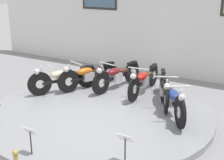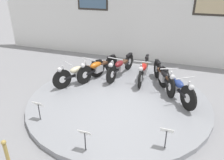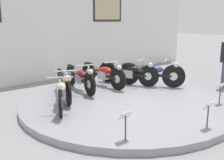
{
  "view_description": "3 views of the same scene",
  "coord_description": "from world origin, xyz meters",
  "px_view_note": "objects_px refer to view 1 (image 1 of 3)",
  "views": [
    {
      "loc": [
        3.6,
        -5.63,
        3.02
      ],
      "look_at": [
        0.13,
        0.31,
        0.8
      ],
      "focal_mm": 50.0,
      "sensor_mm": 36.0,
      "label": 1
    },
    {
      "loc": [
        1.62,
        -5.27,
        3.33
      ],
      "look_at": [
        -0.3,
        0.27,
        0.55
      ],
      "focal_mm": 35.0,
      "sensor_mm": 36.0,
      "label": 2
    },
    {
      "loc": [
        -4.26,
        -4.64,
        2.12
      ],
      "look_at": [
        -0.28,
        0.23,
        0.65
      ],
      "focal_mm": 42.0,
      "sensor_mm": 36.0,
      "label": 3
    }
  ],
  "objects_px": {
    "motorcycle_cream": "(63,78)",
    "info_placard_front_centre": "(30,134)",
    "motorcycle_orange": "(88,75)",
    "motorcycle_maroon": "(116,75)",
    "motorcycle_black": "(165,88)",
    "info_placard_front_right": "(125,142)",
    "motorcycle_red": "(144,80)",
    "motorcycle_blue": "(172,98)"
  },
  "relations": [
    {
      "from": "motorcycle_cream",
      "to": "motorcycle_red",
      "type": "distance_m",
      "value": 2.14
    },
    {
      "from": "motorcycle_blue",
      "to": "motorcycle_black",
      "type": "bearing_deg",
      "value": 123.82
    },
    {
      "from": "motorcycle_orange",
      "to": "motorcycle_maroon",
      "type": "xyz_separation_m",
      "value": [
        0.71,
        0.35,
        0.0
      ]
    },
    {
      "from": "motorcycle_cream",
      "to": "motorcycle_black",
      "type": "distance_m",
      "value": 2.7
    },
    {
      "from": "motorcycle_maroon",
      "to": "motorcycle_black",
      "type": "bearing_deg",
      "value": -12.7
    },
    {
      "from": "motorcycle_maroon",
      "to": "info_placard_front_centre",
      "type": "xyz_separation_m",
      "value": [
        0.41,
        -3.71,
        -0.02
      ]
    },
    {
      "from": "motorcycle_red",
      "to": "info_placard_front_centre",
      "type": "distance_m",
      "value": 3.73
    },
    {
      "from": "motorcycle_maroon",
      "to": "info_placard_front_right",
      "type": "bearing_deg",
      "value": -58.29
    },
    {
      "from": "motorcycle_red",
      "to": "motorcycle_black",
      "type": "height_order",
      "value": "motorcycle_black"
    },
    {
      "from": "motorcycle_orange",
      "to": "motorcycle_black",
      "type": "bearing_deg",
      "value": 0.05
    },
    {
      "from": "motorcycle_cream",
      "to": "info_placard_front_right",
      "type": "bearing_deg",
      "value": -35.63
    },
    {
      "from": "motorcycle_blue",
      "to": "info_placard_front_right",
      "type": "bearing_deg",
      "value": -90.09
    },
    {
      "from": "motorcycle_red",
      "to": "motorcycle_blue",
      "type": "xyz_separation_m",
      "value": [
        1.11,
        -0.94,
        0.02
      ]
    },
    {
      "from": "motorcycle_orange",
      "to": "motorcycle_black",
      "type": "height_order",
      "value": "motorcycle_black"
    },
    {
      "from": "motorcycle_orange",
      "to": "info_placard_front_right",
      "type": "xyz_separation_m",
      "value": [
        2.63,
        -2.77,
        -0.01
      ]
    },
    {
      "from": "motorcycle_cream",
      "to": "motorcycle_red",
      "type": "height_order",
      "value": "motorcycle_red"
    },
    {
      "from": "motorcycle_maroon",
      "to": "motorcycle_blue",
      "type": "height_order",
      "value": "motorcycle_blue"
    },
    {
      "from": "motorcycle_red",
      "to": "motorcycle_black",
      "type": "relative_size",
      "value": 1.08
    },
    {
      "from": "motorcycle_maroon",
      "to": "motorcycle_blue",
      "type": "xyz_separation_m",
      "value": [
        1.93,
        -0.94,
        0.02
      ]
    },
    {
      "from": "motorcycle_red",
      "to": "motorcycle_cream",
      "type": "bearing_deg",
      "value": -153.86
    },
    {
      "from": "motorcycle_black",
      "to": "info_placard_front_right",
      "type": "distance_m",
      "value": 2.8
    },
    {
      "from": "motorcycle_black",
      "to": "info_placard_front_centre",
      "type": "height_order",
      "value": "motorcycle_black"
    },
    {
      "from": "motorcycle_cream",
      "to": "info_placard_front_centre",
      "type": "height_order",
      "value": "motorcycle_cream"
    },
    {
      "from": "motorcycle_orange",
      "to": "motorcycle_red",
      "type": "bearing_deg",
      "value": 12.82
    },
    {
      "from": "info_placard_front_centre",
      "to": "motorcycle_red",
      "type": "bearing_deg",
      "value": 83.75
    },
    {
      "from": "motorcycle_cream",
      "to": "motorcycle_orange",
      "type": "height_order",
      "value": "motorcycle_cream"
    },
    {
      "from": "motorcycle_maroon",
      "to": "info_placard_front_centre",
      "type": "height_order",
      "value": "motorcycle_maroon"
    },
    {
      "from": "motorcycle_red",
      "to": "motorcycle_black",
      "type": "distance_m",
      "value": 0.79
    },
    {
      "from": "motorcycle_orange",
      "to": "motorcycle_black",
      "type": "xyz_separation_m",
      "value": [
        2.24,
        0.0,
        0.01
      ]
    },
    {
      "from": "motorcycle_cream",
      "to": "motorcycle_red",
      "type": "xyz_separation_m",
      "value": [
        1.92,
        0.94,
        0.0
      ]
    },
    {
      "from": "motorcycle_blue",
      "to": "info_placard_front_centre",
      "type": "distance_m",
      "value": 3.16
    },
    {
      "from": "info_placard_front_right",
      "to": "info_placard_front_centre",
      "type": "bearing_deg",
      "value": -158.61
    },
    {
      "from": "motorcycle_cream",
      "to": "motorcycle_black",
      "type": "height_order",
      "value": "motorcycle_black"
    },
    {
      "from": "motorcycle_cream",
      "to": "info_placard_front_centre",
      "type": "xyz_separation_m",
      "value": [
        1.52,
        -2.76,
        -0.02
      ]
    },
    {
      "from": "motorcycle_orange",
      "to": "motorcycle_maroon",
      "type": "distance_m",
      "value": 0.79
    },
    {
      "from": "motorcycle_red",
      "to": "motorcycle_black",
      "type": "bearing_deg",
      "value": -25.8
    },
    {
      "from": "info_placard_front_centre",
      "to": "motorcycle_black",
      "type": "bearing_deg",
      "value": 71.6
    },
    {
      "from": "motorcycle_cream",
      "to": "info_placard_front_centre",
      "type": "relative_size",
      "value": 3.4
    },
    {
      "from": "info_placard_front_centre",
      "to": "motorcycle_maroon",
      "type": "bearing_deg",
      "value": 96.33
    },
    {
      "from": "info_placard_front_centre",
      "to": "info_placard_front_right",
      "type": "xyz_separation_m",
      "value": [
        1.51,
        0.59,
        0.0
      ]
    },
    {
      "from": "motorcycle_red",
      "to": "motorcycle_blue",
      "type": "relative_size",
      "value": 1.17
    },
    {
      "from": "motorcycle_orange",
      "to": "motorcycle_maroon",
      "type": "bearing_deg",
      "value": 26.19
    }
  ]
}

